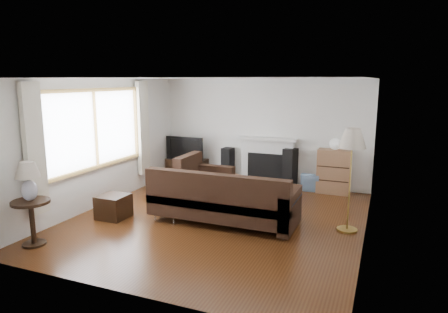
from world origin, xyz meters
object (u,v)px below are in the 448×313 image
at_px(tv_stand, 187,169).
at_px(side_table, 32,223).
at_px(coffee_table, 244,188).
at_px(sectional_sofa, 224,198).
at_px(bookshelf, 334,171).
at_px(floor_lamp, 350,181).

bearing_deg(tv_stand, side_table, -93.01).
height_order(coffee_table, side_table, side_table).
height_order(tv_stand, sectional_sofa, sectional_sofa).
bearing_deg(bookshelf, floor_lamp, -76.97).
relative_size(bookshelf, floor_lamp, 0.57).
bearing_deg(sectional_sofa, bookshelf, 59.42).
xyz_separation_m(bookshelf, sectional_sofa, (-1.55, -2.62, -0.04)).
relative_size(floor_lamp, side_table, 2.45).
xyz_separation_m(bookshelf, coffee_table, (-1.72, -1.04, -0.29)).
bearing_deg(coffee_table, bookshelf, 52.52).
height_order(bookshelf, sectional_sofa, bookshelf).
relative_size(bookshelf, side_table, 1.39).
bearing_deg(bookshelf, coffee_table, -148.82).
xyz_separation_m(coffee_table, floor_lamp, (2.23, -1.18, 0.66)).
bearing_deg(side_table, sectional_sofa, 41.08).
relative_size(tv_stand, sectional_sofa, 0.37).
height_order(sectional_sofa, floor_lamp, floor_lamp).
bearing_deg(side_table, tv_stand, 86.99).
bearing_deg(floor_lamp, side_table, -151.08).
xyz_separation_m(sectional_sofa, coffee_table, (-0.17, 1.58, -0.25)).
bearing_deg(side_table, coffee_table, 59.27).
xyz_separation_m(tv_stand, coffee_table, (1.89, -1.00, -0.06)).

